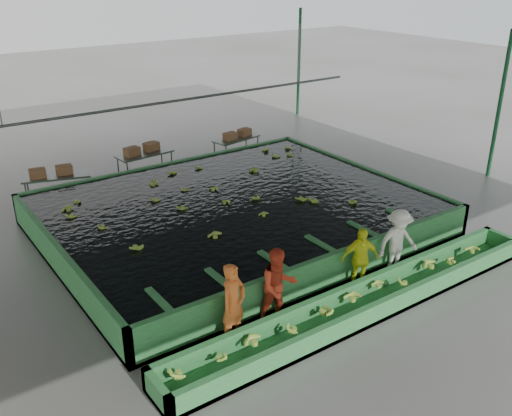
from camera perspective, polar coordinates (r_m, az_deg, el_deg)
ground at (r=15.11m, az=1.09°, el=-4.10°), size 80.00×80.00×0.00m
shed_roof at (r=13.54m, az=1.26°, el=15.00°), size 20.00×22.00×0.04m
shed_posts at (r=14.13m, az=1.17°, el=4.92°), size 20.00×22.00×5.00m
flotation_tank at (r=16.03m, az=-2.06°, el=-0.63°), size 10.00×8.00×0.90m
tank_water at (r=15.87m, az=-2.08°, el=0.68°), size 9.70×7.70×0.00m
sorting_trough at (r=12.66m, az=10.89°, el=-9.21°), size 10.00×1.00×0.50m
cableway_rail at (r=18.11m, az=-8.37°, el=10.51°), size 0.08×0.08×14.00m
rail_hanger_right at (r=20.63m, az=4.30°, el=15.09°), size 0.04×0.04×2.00m
worker_a at (r=11.29m, az=-2.26°, el=-9.54°), size 0.72×0.58×1.71m
worker_b at (r=11.82m, az=2.25°, el=-7.86°), size 0.96×0.82×1.71m
worker_c at (r=13.24m, az=10.35°, el=-5.03°), size 0.97×0.72×1.53m
worker_d at (r=14.05m, az=14.01°, el=-3.31°), size 1.18×0.82×1.66m
packing_table_left at (r=18.83m, az=-19.16°, el=1.84°), size 2.18×1.38×0.92m
packing_table_mid at (r=20.32m, az=-11.00°, el=4.24°), size 1.99×0.94×0.88m
packing_table_right at (r=21.84m, az=-1.97°, el=5.97°), size 1.96×1.06×0.84m
box_stack_left at (r=18.64m, az=-19.77°, el=3.05°), size 1.31×0.57×0.27m
box_stack_mid at (r=20.22m, az=-11.32°, el=5.44°), size 1.35×0.59×0.28m
box_stack_right at (r=21.74m, az=-1.87°, el=7.06°), size 1.28×0.56×0.27m
floating_bananas at (r=16.50m, az=-3.61°, el=1.57°), size 8.75×5.97×0.12m
trough_bananas at (r=12.58m, az=10.94°, el=-8.64°), size 8.65×0.58×0.12m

